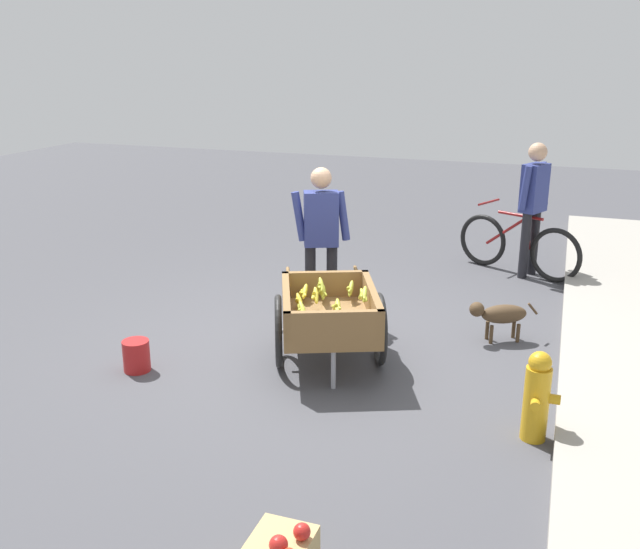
% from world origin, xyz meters
% --- Properties ---
extents(ground_plane, '(24.00, 24.00, 0.00)m').
position_xyz_m(ground_plane, '(0.00, 0.00, 0.00)').
color(ground_plane, '#47474C').
extents(fruit_cart, '(1.81, 1.34, 0.74)m').
position_xyz_m(fruit_cart, '(0.33, 0.25, 0.44)').
color(fruit_cart, olive).
rests_on(fruit_cart, ground).
extents(vendor_person, '(0.32, 0.56, 1.56)m').
position_xyz_m(vendor_person, '(-0.72, -0.19, 0.93)').
color(vendor_person, black).
rests_on(vendor_person, ground).
extents(bicycle, '(0.79, 1.52, 0.85)m').
position_xyz_m(bicycle, '(-2.96, 1.59, 0.35)').
color(bicycle, black).
rests_on(bicycle, ground).
extents(cyclist_person, '(0.48, 0.33, 1.62)m').
position_xyz_m(cyclist_person, '(-2.89, 1.73, 0.97)').
color(cyclist_person, black).
rests_on(cyclist_person, ground).
extents(dog, '(0.37, 0.61, 0.40)m').
position_xyz_m(dog, '(-0.69, 1.61, 0.27)').
color(dog, '#4C3823').
rests_on(dog, ground).
extents(fire_hydrant, '(0.25, 0.25, 0.67)m').
position_xyz_m(fire_hydrant, '(1.05, 2.03, 0.33)').
color(fire_hydrant, gold).
rests_on(fire_hydrant, ground).
extents(plastic_bucket, '(0.23, 0.23, 0.27)m').
position_xyz_m(plastic_bucket, '(1.01, -1.26, 0.14)').
color(plastic_bucket, '#B21E1E').
rests_on(plastic_bucket, ground).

